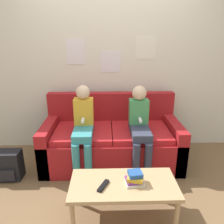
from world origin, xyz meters
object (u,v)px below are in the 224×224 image
at_px(couch, 112,141).
at_px(coffee_table, 123,187).
at_px(tv_remote, 103,186).
at_px(backpack, 9,165).
at_px(person_right, 140,125).
at_px(person_left, 83,125).

xyz_separation_m(couch, coffee_table, (0.08, -1.05, 0.05)).
height_order(tv_remote, backpack, tv_remote).
relative_size(person_right, backpack, 2.98).
distance_m(tv_remote, backpack, 1.38).
distance_m(couch, tv_remote, 1.11).
bearing_deg(coffee_table, backpack, 153.62).
xyz_separation_m(couch, person_left, (-0.36, -0.21, 0.32)).
bearing_deg(person_left, coffee_table, -62.62).
distance_m(person_left, backpack, 1.02).
relative_size(couch, person_left, 1.65).
distance_m(person_left, tv_remote, 0.95).
height_order(coffee_table, tv_remote, tv_remote).
relative_size(tv_remote, backpack, 0.47).
relative_size(person_left, person_right, 1.01).
relative_size(person_left, backpack, 3.01).
bearing_deg(tv_remote, coffee_table, 40.92).
bearing_deg(tv_remote, couch, 111.02).
relative_size(coffee_table, person_left, 0.89).
relative_size(couch, backpack, 4.97).
height_order(person_right, backpack, person_right).
xyz_separation_m(person_left, tv_remote, (0.25, -0.89, -0.21)).
distance_m(coffee_table, person_left, 0.99).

